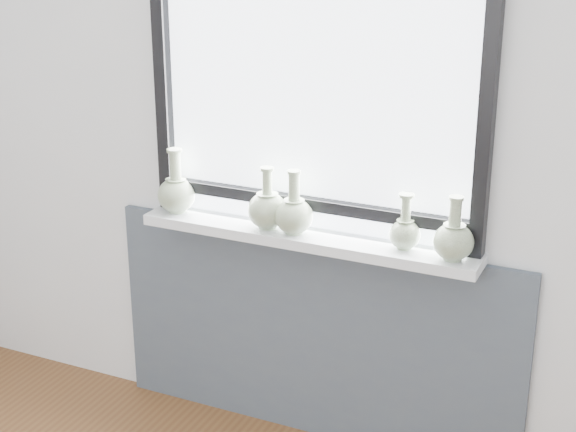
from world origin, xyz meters
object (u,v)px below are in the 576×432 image
at_px(windowsill, 306,238).
at_px(vase_b, 267,208).
at_px(vase_d, 405,231).
at_px(vase_e, 454,239).
at_px(vase_c, 294,214).
at_px(vase_a, 176,192).

height_order(windowsill, vase_b, vase_b).
bearing_deg(vase_d, vase_e, -8.71).
relative_size(vase_c, vase_e, 1.06).
relative_size(windowsill, vase_b, 5.55).
height_order(vase_a, vase_d, vase_a).
distance_m(vase_a, vase_d, 0.94).
xyz_separation_m(windowsill, vase_c, (-0.04, -0.02, 0.10)).
relative_size(vase_b, vase_e, 1.04).
height_order(vase_c, vase_d, vase_c).
relative_size(vase_b, vase_d, 1.16).
bearing_deg(vase_a, vase_d, 0.35).
bearing_deg(vase_e, vase_b, 179.17).
height_order(windowsill, vase_c, vase_c).
bearing_deg(windowsill, vase_e, -2.08).
relative_size(vase_b, vase_c, 0.98).
xyz_separation_m(vase_a, vase_c, (0.52, -0.02, -0.00)).
xyz_separation_m(vase_b, vase_c, (0.11, -0.01, -0.00)).
bearing_deg(windowsill, vase_b, -176.31).
bearing_deg(vase_d, vase_c, -176.34).
relative_size(windowsill, vase_c, 5.43).
distance_m(vase_a, vase_b, 0.41).
bearing_deg(vase_e, windowsill, 177.92).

